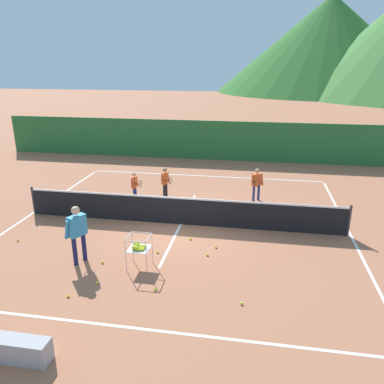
% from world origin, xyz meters
% --- Properties ---
extents(ground_plane, '(120.00, 120.00, 0.00)m').
position_xyz_m(ground_plane, '(0.00, 0.00, 0.00)').
color(ground_plane, '#A86647').
extents(line_baseline_near, '(11.08, 0.08, 0.01)m').
position_xyz_m(line_baseline_near, '(0.00, -5.44, 0.00)').
color(line_baseline_near, white).
rests_on(line_baseline_near, ground).
extents(line_baseline_far, '(11.08, 0.08, 0.01)m').
position_xyz_m(line_baseline_far, '(0.00, 5.86, 0.00)').
color(line_baseline_far, white).
rests_on(line_baseline_far, ground).
extents(line_sideline_west, '(0.08, 11.30, 0.01)m').
position_xyz_m(line_sideline_west, '(-5.54, 0.00, 0.00)').
color(line_sideline_west, white).
rests_on(line_sideline_west, ground).
extents(line_sideline_east, '(0.08, 11.30, 0.01)m').
position_xyz_m(line_sideline_east, '(5.54, 0.00, 0.00)').
color(line_sideline_east, white).
rests_on(line_sideline_east, ground).
extents(line_service_center, '(0.08, 5.96, 0.01)m').
position_xyz_m(line_service_center, '(0.00, 0.00, 0.00)').
color(line_service_center, white).
rests_on(line_service_center, ground).
extents(tennis_net, '(10.91, 0.08, 1.05)m').
position_xyz_m(tennis_net, '(0.00, 0.00, 0.50)').
color(tennis_net, '#333338').
rests_on(tennis_net, ground).
extents(instructor, '(0.51, 0.83, 1.65)m').
position_xyz_m(instructor, '(-2.22, -3.02, 0.99)').
color(instructor, '#191E4C').
rests_on(instructor, ground).
extents(student_0, '(0.43, 0.57, 1.19)m').
position_xyz_m(student_0, '(-2.23, 1.94, 0.72)').
color(student_0, navy).
rests_on(student_0, ground).
extents(student_1, '(0.41, 0.65, 1.27)m').
position_xyz_m(student_1, '(-1.13, 2.50, 0.76)').
color(student_1, black).
rests_on(student_1, ground).
extents(student_2, '(0.51, 0.67, 1.32)m').
position_xyz_m(student_2, '(2.49, 2.79, 0.80)').
color(student_2, navy).
rests_on(student_2, ground).
extents(ball_cart, '(0.58, 0.58, 0.90)m').
position_xyz_m(ball_cart, '(-0.54, -2.99, 0.59)').
color(ball_cart, '#B7B7BC').
rests_on(ball_cart, ground).
extents(tennis_ball_0, '(0.07, 0.07, 0.07)m').
position_xyz_m(tennis_ball_0, '(1.19, -2.07, 0.03)').
color(tennis_ball_0, yellow).
rests_on(tennis_ball_0, ground).
extents(tennis_ball_1, '(0.07, 0.07, 0.07)m').
position_xyz_m(tennis_ball_1, '(1.38, -1.55, 0.03)').
color(tennis_ball_1, yellow).
rests_on(tennis_ball_1, ground).
extents(tennis_ball_2, '(0.07, 0.07, 0.07)m').
position_xyz_m(tennis_ball_2, '(-0.25, -2.15, 0.03)').
color(tennis_ball_2, yellow).
rests_on(tennis_ball_2, ground).
extents(tennis_ball_3, '(0.07, 0.07, 0.07)m').
position_xyz_m(tennis_ball_3, '(-1.34, -3.98, 0.03)').
color(tennis_ball_3, yellow).
rests_on(tennis_ball_3, ground).
extents(tennis_ball_4, '(0.07, 0.07, 0.07)m').
position_xyz_m(tennis_ball_4, '(-1.60, -2.99, 0.03)').
color(tennis_ball_4, yellow).
rests_on(tennis_ball_4, ground).
extents(tennis_ball_5, '(0.07, 0.07, 0.07)m').
position_xyz_m(tennis_ball_5, '(-1.78, -4.64, 0.03)').
color(tennis_ball_5, yellow).
rests_on(tennis_ball_5, ground).
extents(tennis_ball_6, '(0.07, 0.07, 0.07)m').
position_xyz_m(tennis_ball_6, '(2.27, -4.23, 0.03)').
color(tennis_ball_6, yellow).
rests_on(tennis_ball_6, ground).
extents(tennis_ball_7, '(0.07, 0.07, 0.07)m').
position_xyz_m(tennis_ball_7, '(0.18, -4.02, 0.03)').
color(tennis_ball_7, yellow).
rests_on(tennis_ball_7, ground).
extents(tennis_ball_9, '(0.07, 0.07, 0.07)m').
position_xyz_m(tennis_ball_9, '(-4.83, -0.49, 0.03)').
color(tennis_ball_9, yellow).
rests_on(tennis_ball_9, ground).
extents(tennis_ball_10, '(0.07, 0.07, 0.07)m').
position_xyz_m(tennis_ball_10, '(-4.71, -2.14, 0.03)').
color(tennis_ball_10, yellow).
rests_on(tennis_ball_10, ground).
extents(tennis_ball_11, '(0.07, 0.07, 0.07)m').
position_xyz_m(tennis_ball_11, '(0.53, -1.13, 0.03)').
color(tennis_ball_11, yellow).
rests_on(tennis_ball_11, ground).
extents(windscreen_fence, '(24.38, 0.08, 2.18)m').
position_xyz_m(windscreen_fence, '(0.00, 9.20, 1.09)').
color(windscreen_fence, '#286B33').
rests_on(windscreen_fence, ground).
extents(courtside_bench, '(1.50, 0.36, 0.46)m').
position_xyz_m(courtside_bench, '(-1.87, -6.65, 0.23)').
color(courtside_bench, '#99999E').
rests_on(courtside_bench, ground).
extents(hill_1, '(38.19, 38.19, 16.03)m').
position_xyz_m(hill_1, '(13.64, 62.51, 8.01)').
color(hill_1, '#2D6628').
rests_on(hill_1, ground).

